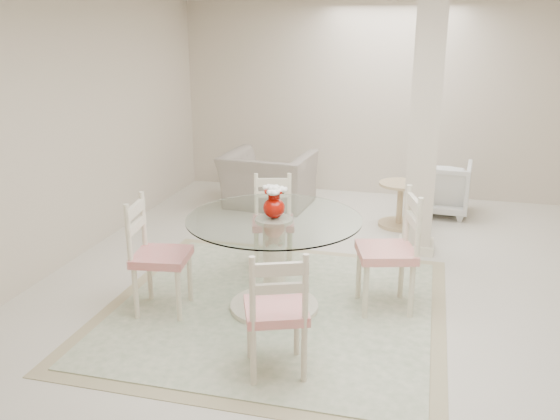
% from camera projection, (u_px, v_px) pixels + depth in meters
% --- Properties ---
extents(ground, '(7.00, 7.00, 0.00)m').
position_uv_depth(ground, '(355.00, 295.00, 5.44)').
color(ground, silver).
rests_on(ground, ground).
extents(room_shell, '(6.02, 7.02, 2.71)m').
position_uv_depth(room_shell, '(363.00, 91.00, 4.88)').
color(room_shell, beige).
rests_on(room_shell, ground).
extents(column, '(0.30, 0.30, 2.70)m').
position_uv_depth(column, '(424.00, 128.00, 6.11)').
color(column, beige).
rests_on(column, ground).
extents(area_rug, '(2.90, 2.90, 0.02)m').
position_uv_depth(area_rug, '(274.00, 309.00, 5.16)').
color(area_rug, tan).
rests_on(area_rug, ground).
extents(dining_table, '(1.46, 1.46, 0.84)m').
position_uv_depth(dining_table, '(274.00, 264.00, 5.04)').
color(dining_table, '#F5ECCA').
rests_on(dining_table, ground).
extents(red_vase, '(0.21, 0.20, 0.28)m').
position_uv_depth(red_vase, '(274.00, 202.00, 4.87)').
color(red_vase, '#A00D04').
rests_on(red_vase, dining_table).
extents(dining_chair_east, '(0.58, 0.58, 1.17)m').
position_uv_depth(dining_chair_east, '(395.00, 242.00, 5.00)').
color(dining_chair_east, '#EEE5C4').
rests_on(dining_chair_east, ground).
extents(dining_chair_north, '(0.51, 0.51, 1.03)m').
position_uv_depth(dining_chair_north, '(273.00, 214.00, 5.97)').
color(dining_chair_north, '#F4EDC9').
rests_on(dining_chair_north, ground).
extents(dining_chair_west, '(0.51, 0.51, 1.12)m').
position_uv_depth(dining_chair_west, '(153.00, 247.00, 4.98)').
color(dining_chair_west, '#F4E8C9').
rests_on(dining_chair_west, ground).
extents(dining_chair_south, '(0.55, 0.55, 1.07)m').
position_uv_depth(dining_chair_south, '(277.00, 304.00, 4.03)').
color(dining_chair_south, beige).
rests_on(dining_chair_south, ground).
extents(recliner_taupe, '(1.22, 1.09, 0.73)m').
position_uv_depth(recliner_taupe, '(268.00, 180.00, 7.96)').
color(recliner_taupe, gray).
rests_on(recliner_taupe, ground).
extents(armchair_white, '(0.79, 0.81, 0.69)m').
position_uv_depth(armchair_white, '(440.00, 187.00, 7.71)').
color(armchair_white, silver).
rests_on(armchair_white, ground).
extents(side_table, '(0.53, 0.53, 0.55)m').
position_uv_depth(side_table, '(400.00, 206.00, 7.22)').
color(side_table, '#D3B581').
rests_on(side_table, ground).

